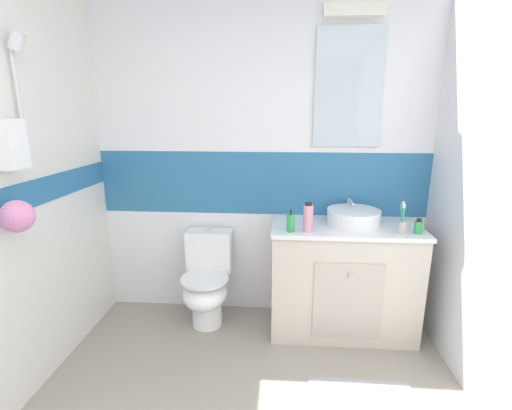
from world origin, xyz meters
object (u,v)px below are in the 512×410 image
Objects in this scene: toothbrush_cup at (402,225)px; sink_basin at (353,216)px; soap_dispenser at (291,223)px; toilet at (207,282)px; perfume_flask_small at (418,227)px; shampoo_bottle_tall at (308,218)px.

sink_basin is at bearing 145.86° from toothbrush_cup.
toilet is at bearing 163.89° from soap_dispenser.
perfume_flask_small is (0.40, -0.19, -0.01)m from sink_basin.
sink_basin is 2.08× the size of shampoo_bottle_tall.
shampoo_bottle_tall is (-0.63, -0.01, 0.04)m from toothbrush_cup.
sink_basin is 0.35m from toothbrush_cup.
soap_dispenser is (-0.46, -0.21, 0.00)m from sink_basin.
soap_dispenser is (-0.75, -0.02, 0.00)m from toothbrush_cup.
toilet is 4.58× the size of soap_dispenser.
perfume_flask_small reaches higher than toilet.
soap_dispenser is 0.86m from perfume_flask_small.
toothbrush_cup is (1.40, -0.17, 0.56)m from toilet.
perfume_flask_small is at bearing 0.52° from shampoo_bottle_tall.
toothbrush_cup is 0.75m from soap_dispenser.
soap_dispenser is 0.79× the size of shampoo_bottle_tall.
soap_dispenser is at bearing -173.95° from shampoo_bottle_tall.
soap_dispenser reaches higher than toilet.
toilet is 3.61× the size of shampoo_bottle_tall.
shampoo_bottle_tall is (-0.74, -0.01, 0.05)m from perfume_flask_small.
soap_dispenser is (0.64, -0.19, 0.56)m from toilet.
perfume_flask_small is 0.51× the size of shampoo_bottle_tall.
toilet is (-1.11, -0.03, -0.56)m from sink_basin.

